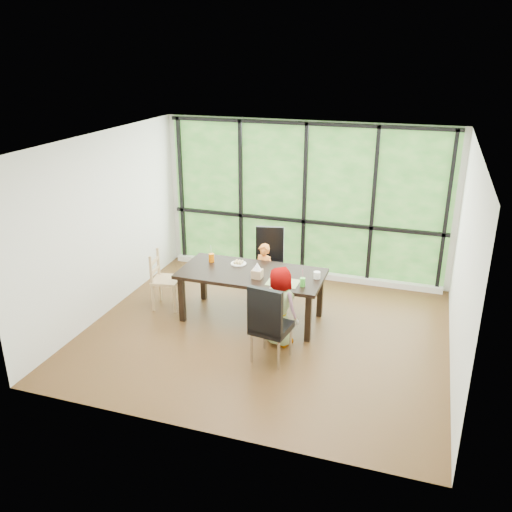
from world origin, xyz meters
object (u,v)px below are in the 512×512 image
Objects in this scene: chair_end_beech at (166,280)px; child_older at (282,306)px; chair_interior_leather at (271,322)px; orange_cup at (211,258)px; tissue_box at (257,274)px; dining_table at (252,295)px; green_cup at (303,282)px; chair_window_leather at (269,262)px; child_toddler at (264,273)px; plate_near at (285,283)px; plate_far at (239,264)px; white_mug at (317,275)px.

chair_end_beech is 0.81× the size of child_older.
chair_interior_leather is at bearing 112.26° from child_older.
orange_cup reaches higher than tissue_box.
child_older is 7.78× the size of tissue_box.
chair_interior_leather is 2.20m from chair_end_beech.
green_cup is at bearing -16.88° from dining_table.
tissue_box reaches higher than dining_table.
chair_window_leather is 1.50m from green_cup.
tissue_box is (0.14, -0.76, 0.33)m from child_toddler.
chair_end_beech is 1.98m from plate_near.
green_cup is (1.53, -0.44, -0.01)m from orange_cup.
child_older reaches higher than plate_far.
dining_table is at bearing -175.38° from white_mug.
chair_window_leather is at bearing 125.23° from green_cup.
dining_table is 0.61m from child_toddler.
child_older is (0.02, 0.44, 0.02)m from chair_interior_leather.
chair_interior_leather is 0.44m from child_older.
orange_cup is (-0.71, 0.19, 0.44)m from dining_table.
tissue_box reaches higher than white_mug.
child_older reaches higher than child_toddler.
tissue_box is at bearing -23.11° from orange_cup.
dining_table is 0.85m from child_older.
chair_end_beech is 6.89× the size of orange_cup.
green_cup is at bearing -23.54° from plate_far.
orange_cup is at bearing 161.58° from plate_near.
chair_interior_leather is 1.11× the size of child_toddler.
child_toddler reaches higher than white_mug.
child_older is 11.41× the size of white_mug.
green_cup is 0.68m from tissue_box.
chair_window_leather reaches higher than tissue_box.
tissue_box is (-0.46, 0.82, 0.27)m from chair_interior_leather.
chair_interior_leather is 7.55× the size of tissue_box.
chair_window_leather reaches higher than dining_table.
child_toddler is 1.31m from child_older.
child_older is 9.32× the size of green_cup.
plate_far is 0.97m from plate_near.
chair_window_leather is at bearing 98.68° from tissue_box.
chair_window_leather is 1.34m from white_mug.
plate_near is at bearing -36.67° from child_toddler.
white_mug is (0.95, -0.52, 0.31)m from child_toddler.
chair_end_beech is 6.29× the size of tissue_box.
dining_table is at bearing -98.53° from chair_end_beech.
plate_far is at bearing 140.91° from dining_table.
chair_interior_leather reaches higher than white_mug.
plate_near is at bearing -74.53° from chair_window_leather.
green_cup is (0.22, 0.74, 0.27)m from chair_interior_leather.
chair_interior_leather is at bearing -54.08° from plate_far.
chair_interior_leather reaches higher than dining_table.
plate_far is (1.09, 0.27, 0.31)m from chair_end_beech.
chair_window_leather reaches higher than plate_far.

